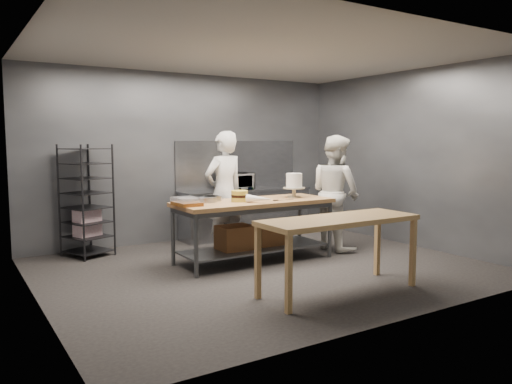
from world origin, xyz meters
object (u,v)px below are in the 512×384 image
Objects in this scene: microwave at (238,181)px; layer_cake at (239,196)px; speed_rack at (87,202)px; chef_right at (335,193)px; work_table at (252,223)px; near_counter at (339,225)px; frosted_cake_stand at (294,182)px; chef_behind at (224,192)px.

layer_cake is at bearing -119.20° from microwave.
chef_right reaches higher than speed_rack.
chef_right is 3.49× the size of microwave.
speed_rack is at bearing 136.54° from layer_cake.
speed_rack reaches higher than microwave.
near_counter is at bearing -87.87° from work_table.
layer_cake reaches higher than near_counter.
speed_rack is 2.78m from microwave.
microwave is 1.43× the size of frosted_cake_stand.
layer_cake is (-0.98, 0.01, -0.16)m from frosted_cake_stand.
layer_cake is (-0.99, -1.77, -0.05)m from microwave.
microwave is (-0.86, 1.76, 0.10)m from chef_right.
work_table is 6.34× the size of frosted_cake_stand.
chef_behind reaches higher than layer_cake.
chef_behind reaches higher than chef_right.
frosted_cake_stand is at bearing 129.56° from chef_behind.
chef_behind is at bearing 66.62° from chef_right.
chef_behind is at bearing -26.39° from speed_rack.
chef_right is 5.00× the size of frosted_cake_stand.
work_table reaches higher than near_counter.
chef_behind is at bearing 96.51° from work_table.
microwave is 1.78m from frosted_cake_stand.
microwave is at bearing 25.64° from chef_right.
work_table is 1.20× the size of near_counter.
chef_right is 1.85m from layer_cake.
chef_behind is 1.85m from chef_right.
near_counter is at bearing -100.89° from microwave.
near_counter is 1.87m from layer_cake.
chef_right is at bearing 0.35° from layer_cake.
speed_rack reaches higher than work_table.
microwave reaches higher than layer_cake.
chef_behind is (-0.08, 0.72, 0.41)m from work_table.
frosted_cake_stand is 1.57× the size of layer_cake.
work_table is at bearing 87.42° from chef_behind.
microwave is at bearing -138.38° from chef_behind.
chef_behind is at bearing 93.37° from near_counter.
chef_behind is 1.34m from microwave.
chef_right is at bearing -24.80° from speed_rack.
near_counter is 2.59m from chef_behind.
chef_behind is at bearing 79.03° from layer_cake.
frosted_cake_stand is at bearing 69.42° from near_counter.
near_counter is 2.42m from chef_right.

